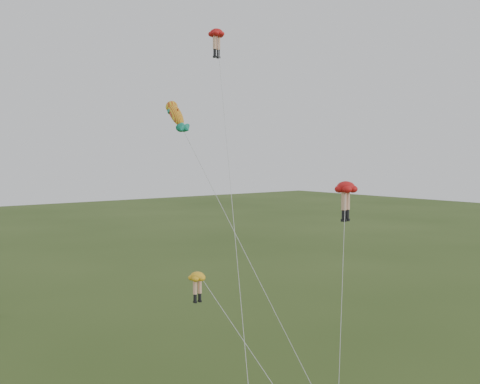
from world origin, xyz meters
TOP-DOWN VIEW (x-y plane):
  - legs_kite_red_high at (5.00, 12.38)m, footprint 8.00×14.00m
  - legs_kite_red_mid at (8.09, 1.78)m, footprint 6.06×5.00m
  - legs_kite_yellow at (-4.30, 0.92)m, footprint 4.01×6.39m
  - fish_kite at (-0.34, 9.85)m, footprint 2.76×14.41m

SIDE VIEW (x-z plane):
  - legs_kite_yellow at x=-4.30m, z-range 3.68..12.54m
  - legs_kite_red_mid at x=8.09m, z-range 5.90..19.20m
  - fish_kite at x=-0.34m, z-range 8.24..27.36m
  - legs_kite_red_high at x=5.00m, z-range 11.48..36.57m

